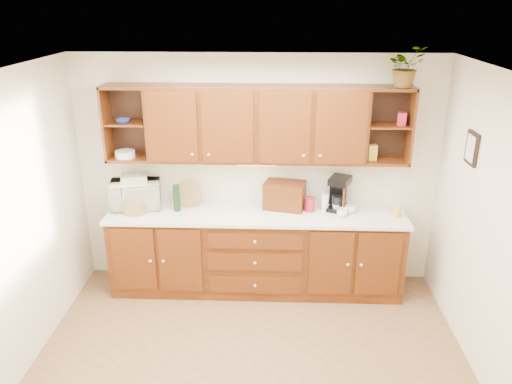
# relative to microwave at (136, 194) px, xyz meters

# --- Properties ---
(floor) EXTENTS (4.00, 4.00, 0.00)m
(floor) POSITION_rel_microwave_xyz_m (1.34, -1.56, -1.09)
(floor) COLOR brown
(floor) RESTS_ON ground
(ceiling) EXTENTS (4.00, 4.00, 0.00)m
(ceiling) POSITION_rel_microwave_xyz_m (1.34, -1.56, 1.51)
(ceiling) COLOR white
(ceiling) RESTS_ON back_wall
(back_wall) EXTENTS (4.00, 0.00, 4.00)m
(back_wall) POSITION_rel_microwave_xyz_m (1.34, 0.19, 0.21)
(back_wall) COLOR #EDE4C7
(back_wall) RESTS_ON floor
(left_wall) EXTENTS (0.00, 3.50, 3.50)m
(left_wall) POSITION_rel_microwave_xyz_m (-0.66, -1.56, 0.21)
(left_wall) COLOR #EDE4C7
(left_wall) RESTS_ON floor
(right_wall) EXTENTS (0.00, 3.50, 3.50)m
(right_wall) POSITION_rel_microwave_xyz_m (3.34, -1.56, 0.21)
(right_wall) COLOR #EDE4C7
(right_wall) RESTS_ON floor
(base_cabinets) EXTENTS (3.20, 0.60, 0.90)m
(base_cabinets) POSITION_rel_microwave_xyz_m (1.34, -0.11, -0.64)
(base_cabinets) COLOR #351606
(base_cabinets) RESTS_ON floor
(countertop) EXTENTS (3.24, 0.64, 0.04)m
(countertop) POSITION_rel_microwave_xyz_m (1.34, -0.12, -0.17)
(countertop) COLOR silver
(countertop) RESTS_ON base_cabinets
(upper_cabinets) EXTENTS (3.20, 0.33, 0.80)m
(upper_cabinets) POSITION_rel_microwave_xyz_m (1.35, 0.03, 0.80)
(upper_cabinets) COLOR #351606
(upper_cabinets) RESTS_ON back_wall
(undercabinet_light) EXTENTS (0.40, 0.05, 0.02)m
(undercabinet_light) POSITION_rel_microwave_xyz_m (1.34, -0.02, 0.38)
(undercabinet_light) COLOR white
(undercabinet_light) RESTS_ON upper_cabinets
(framed_picture) EXTENTS (0.03, 0.24, 0.30)m
(framed_picture) POSITION_rel_microwave_xyz_m (3.32, -0.66, 0.76)
(framed_picture) COLOR black
(framed_picture) RESTS_ON right_wall
(wicker_basket) EXTENTS (0.29, 0.29, 0.13)m
(wicker_basket) POSITION_rel_microwave_xyz_m (0.03, -0.16, -0.08)
(wicker_basket) COLOR #A27F43
(wicker_basket) RESTS_ON countertop
(microwave) EXTENTS (0.60, 0.46, 0.30)m
(microwave) POSITION_rel_microwave_xyz_m (0.00, 0.00, 0.00)
(microwave) COLOR #EEE4CD
(microwave) RESTS_ON countertop
(towel_stack) EXTENTS (0.31, 0.26, 0.08)m
(towel_stack) POSITION_rel_microwave_xyz_m (0.00, 0.00, 0.19)
(towel_stack) COLOR #E9E96E
(towel_stack) RESTS_ON microwave
(wine_bottle) EXTENTS (0.10, 0.10, 0.30)m
(wine_bottle) POSITION_rel_microwave_xyz_m (0.47, -0.09, -0.00)
(wine_bottle) COLOR black
(wine_bottle) RESTS_ON countertop
(woven_tray) EXTENTS (0.32, 0.14, 0.30)m
(woven_tray) POSITION_rel_microwave_xyz_m (0.57, 0.05, -0.14)
(woven_tray) COLOR #A27F43
(woven_tray) RESTS_ON countertop
(bread_box) EXTENTS (0.49, 0.36, 0.30)m
(bread_box) POSITION_rel_microwave_xyz_m (1.65, 0.03, 0.00)
(bread_box) COLOR #351606
(bread_box) RESTS_ON countertop
(mug_tree) EXTENTS (0.29, 0.29, 0.32)m
(mug_tree) POSITION_rel_microwave_xyz_m (2.28, -0.10, -0.10)
(mug_tree) COLOR #351606
(mug_tree) RESTS_ON countertop
(canister_red) EXTENTS (0.13, 0.13, 0.15)m
(canister_red) POSITION_rel_microwave_xyz_m (1.93, -0.03, -0.07)
(canister_red) COLOR #A8182A
(canister_red) RESTS_ON countertop
(canister_white) EXTENTS (0.09, 0.09, 0.19)m
(canister_white) POSITION_rel_microwave_xyz_m (2.09, -0.02, -0.06)
(canister_white) COLOR white
(canister_white) RESTS_ON countertop
(canister_yellow) EXTENTS (0.11, 0.11, 0.11)m
(canister_yellow) POSITION_rel_microwave_xyz_m (2.85, -0.14, -0.09)
(canister_yellow) COLOR gold
(canister_yellow) RESTS_ON countertop
(coffee_maker) EXTENTS (0.29, 0.33, 0.38)m
(coffee_maker) POSITION_rel_microwave_xyz_m (2.25, 0.03, 0.03)
(coffee_maker) COLOR black
(coffee_maker) RESTS_ON countertop
(bowl_stack) EXTENTS (0.17, 0.17, 0.04)m
(bowl_stack) POSITION_rel_microwave_xyz_m (-0.06, -0.01, 0.83)
(bowl_stack) COLOR navy
(bowl_stack) RESTS_ON upper_cabinets
(plate_stack) EXTENTS (0.24, 0.24, 0.07)m
(plate_stack) POSITION_rel_microwave_xyz_m (-0.07, 0.00, 0.47)
(plate_stack) COLOR white
(plate_stack) RESTS_ON upper_cabinets
(pantry_box_yellow) EXTENTS (0.10, 0.09, 0.16)m
(pantry_box_yellow) POSITION_rel_microwave_xyz_m (2.56, 0.01, 0.51)
(pantry_box_yellow) COLOR gold
(pantry_box_yellow) RESTS_ON upper_cabinets
(pantry_box_red) EXTENTS (0.10, 0.10, 0.13)m
(pantry_box_red) POSITION_rel_microwave_xyz_m (2.83, 0.00, 0.88)
(pantry_box_red) COLOR #A8182A
(pantry_box_red) RESTS_ON upper_cabinets
(potted_plant) EXTENTS (0.46, 0.43, 0.40)m
(potted_plant) POSITION_rel_microwave_xyz_m (2.81, -0.00, 1.40)
(potted_plant) COLOR #999999
(potted_plant) RESTS_ON upper_cabinets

